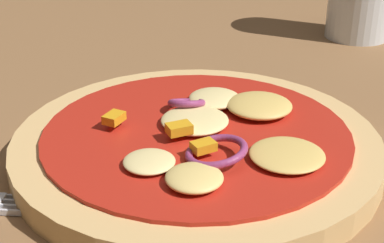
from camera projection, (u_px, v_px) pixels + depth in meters
The scene contains 2 objects.
dining_table at pixel (131, 198), 0.40m from camera, with size 1.40×1.09×0.03m.
pizza at pixel (198, 144), 0.42m from camera, with size 0.27×0.27×0.04m.
Camera 1 is at (-0.01, -0.34, 0.24)m, focal length 53.90 mm.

